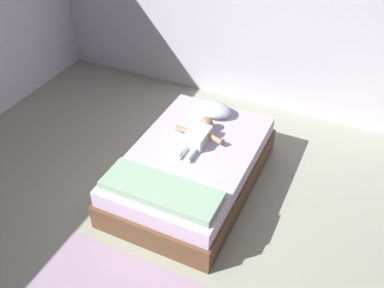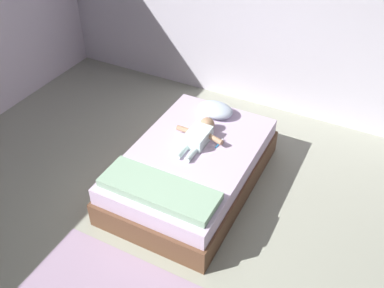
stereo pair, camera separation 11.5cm
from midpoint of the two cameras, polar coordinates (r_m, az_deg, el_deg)
ground_plane at (r=4.00m, az=-5.90°, el=-15.67°), size 8.00×8.00×0.00m
wall_behind_bed at (r=5.43m, az=10.91°, el=17.00°), size 8.00×0.12×2.55m
bed at (r=4.49m, az=0.73°, el=-3.32°), size 1.24×1.94×0.46m
pillow at (r=4.82m, az=3.81°, el=4.59°), size 0.41×0.29×0.15m
baby at (r=4.45m, az=1.71°, el=1.19°), size 0.54×0.65×0.16m
toothbrush at (r=4.45m, az=4.46°, el=0.09°), size 0.03×0.15×0.02m
blanket at (r=3.89m, az=-3.60°, el=-6.10°), size 1.12×0.40×0.08m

